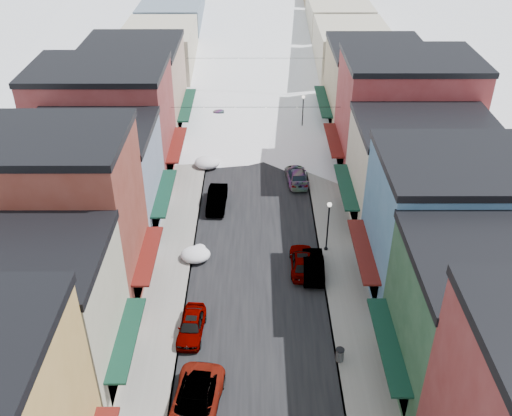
{
  "coord_description": "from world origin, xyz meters",
  "views": [
    {
      "loc": [
        -0.09,
        -11.47,
        27.46
      ],
      "look_at": [
        0.0,
        28.47,
        2.02
      ],
      "focal_mm": 40.0,
      "sensor_mm": 36.0,
      "label": 1
    }
  ],
  "objects_px": {
    "car_green_sedan": "(313,265)",
    "streetlamp_near": "(328,220)",
    "car_dark_hatch": "(217,199)",
    "trash_can": "(340,355)",
    "car_silver_sedan": "(191,326)",
    "car_white_suv": "(195,404)"
  },
  "relations": [
    {
      "from": "trash_can",
      "to": "car_white_suv",
      "type": "bearing_deg",
      "value": -156.05
    },
    {
      "from": "car_silver_sedan",
      "to": "trash_can",
      "type": "relative_size",
      "value": 4.34
    },
    {
      "from": "trash_can",
      "to": "car_dark_hatch",
      "type": "bearing_deg",
      "value": 115.33
    },
    {
      "from": "car_dark_hatch",
      "to": "streetlamp_near",
      "type": "height_order",
      "value": "streetlamp_near"
    },
    {
      "from": "car_green_sedan",
      "to": "trash_can",
      "type": "relative_size",
      "value": 4.77
    },
    {
      "from": "car_white_suv",
      "to": "trash_can",
      "type": "distance_m",
      "value": 9.52
    },
    {
      "from": "car_green_sedan",
      "to": "trash_can",
      "type": "xyz_separation_m",
      "value": [
        0.9,
        -8.85,
        -0.11
      ]
    },
    {
      "from": "car_silver_sedan",
      "to": "trash_can",
      "type": "xyz_separation_m",
      "value": [
        9.5,
        -2.51,
        -0.06
      ]
    },
    {
      "from": "car_silver_sedan",
      "to": "car_green_sedan",
      "type": "distance_m",
      "value": 10.69
    },
    {
      "from": "car_dark_hatch",
      "to": "car_green_sedan",
      "type": "xyz_separation_m",
      "value": [
        7.8,
        -9.53,
        -0.03
      ]
    },
    {
      "from": "car_dark_hatch",
      "to": "streetlamp_near",
      "type": "bearing_deg",
      "value": -34.32
    },
    {
      "from": "car_white_suv",
      "to": "car_silver_sedan",
      "type": "height_order",
      "value": "car_white_suv"
    },
    {
      "from": "car_green_sedan",
      "to": "streetlamp_near",
      "type": "distance_m",
      "value": 3.79
    },
    {
      "from": "car_green_sedan",
      "to": "streetlamp_near",
      "type": "xyz_separation_m",
      "value": [
        1.31,
        2.8,
        2.2
      ]
    },
    {
      "from": "car_white_suv",
      "to": "car_dark_hatch",
      "type": "bearing_deg",
      "value": 97.19
    },
    {
      "from": "car_silver_sedan",
      "to": "car_dark_hatch",
      "type": "height_order",
      "value": "car_dark_hatch"
    },
    {
      "from": "car_white_suv",
      "to": "car_dark_hatch",
      "type": "relative_size",
      "value": 1.26
    },
    {
      "from": "car_silver_sedan",
      "to": "car_dark_hatch",
      "type": "distance_m",
      "value": 15.9
    },
    {
      "from": "car_green_sedan",
      "to": "trash_can",
      "type": "height_order",
      "value": "car_green_sedan"
    },
    {
      "from": "car_dark_hatch",
      "to": "trash_can",
      "type": "distance_m",
      "value": 20.34
    },
    {
      "from": "car_white_suv",
      "to": "trash_can",
      "type": "height_order",
      "value": "car_white_suv"
    },
    {
      "from": "car_green_sedan",
      "to": "streetlamp_near",
      "type": "height_order",
      "value": "streetlamp_near"
    }
  ]
}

